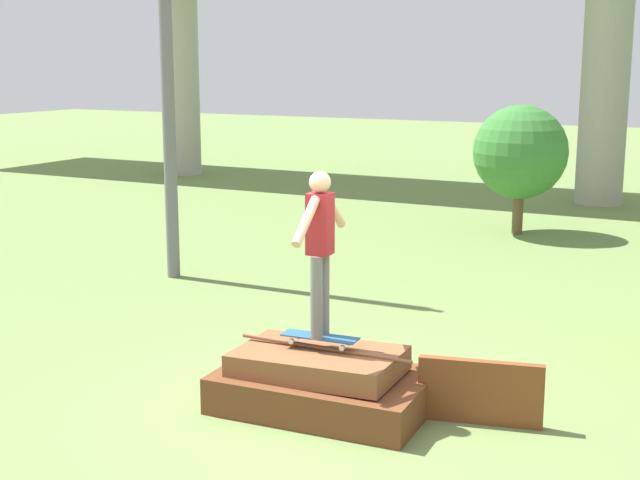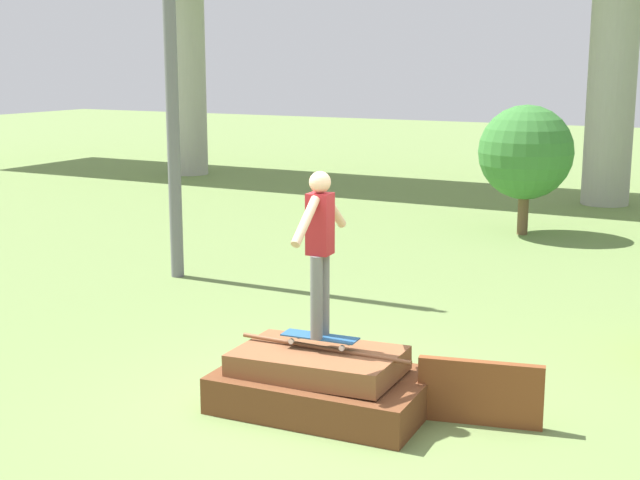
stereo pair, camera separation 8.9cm
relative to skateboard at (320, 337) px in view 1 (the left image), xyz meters
name	(u,v)px [view 1 (the left image)]	position (x,y,z in m)	size (l,w,h in m)	color
ground_plane	(324,408)	(0.05, -0.02, -0.71)	(80.00, 80.00, 0.00)	olive
scrap_pile	(322,383)	(0.04, -0.03, -0.45)	(2.11, 1.40, 0.64)	brown
scrap_plank_loose	(480,392)	(1.53, 0.32, -0.40)	(1.16, 0.36, 0.62)	brown
skateboard	(320,337)	(0.00, 0.00, 0.00)	(0.78, 0.28, 0.09)	#23517F
skater	(320,242)	(0.00, 0.00, 0.95)	(0.24, 1.18, 1.62)	slate
utility_pole	(167,55)	(-4.53, 3.70, 2.73)	(1.30, 0.20, 6.64)	slate
tree_behind_left	(520,152)	(-0.65, 9.69, 0.90)	(1.83, 1.83, 2.53)	brown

